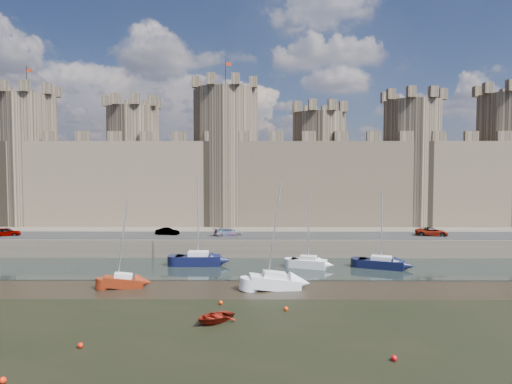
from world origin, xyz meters
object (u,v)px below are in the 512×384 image
(car_2, at_px, (228,232))
(car_3, at_px, (432,232))
(car_0, at_px, (6,232))
(car_1, at_px, (167,232))
(sailboat_4, at_px, (124,281))
(sailboat_2, at_px, (308,262))
(sailboat_5, at_px, (275,281))
(sailboat_3, at_px, (381,263))
(sailboat_1, at_px, (198,259))

(car_2, bearing_deg, car_3, -109.54)
(car_0, height_order, car_3, car_0)
(car_1, height_order, sailboat_4, sailboat_4)
(sailboat_2, bearing_deg, car_3, 46.01)
(sailboat_2, bearing_deg, sailboat_5, -96.26)
(car_3, height_order, sailboat_3, sailboat_3)
(sailboat_4, xyz_separation_m, sailboat_5, (15.32, -0.50, 0.09))
(car_0, distance_m, sailboat_5, 41.59)
(car_3, distance_m, sailboat_5, 29.86)
(sailboat_4, height_order, sailboat_5, sailboat_5)
(sailboat_4, bearing_deg, sailboat_3, 6.40)
(car_0, distance_m, car_1, 22.52)
(sailboat_2, bearing_deg, sailboat_4, -136.87)
(car_3, distance_m, sailboat_2, 20.94)
(car_2, height_order, sailboat_4, sailboat_4)
(car_2, xyz_separation_m, sailboat_3, (19.08, -9.70, -2.35))
(car_1, bearing_deg, sailboat_3, -101.73)
(sailboat_3, relative_size, sailboat_5, 0.84)
(car_0, relative_size, sailboat_2, 0.39)
(sailboat_2, relative_size, sailboat_4, 1.00)
(car_1, relative_size, sailboat_5, 0.30)
(car_1, height_order, sailboat_1, sailboat_1)
(sailboat_4, bearing_deg, car_2, 52.26)
(sailboat_2, relative_size, sailboat_3, 1.00)
(car_0, bearing_deg, sailboat_5, -132.75)
(car_2, relative_size, car_3, 0.91)
(sailboat_4, distance_m, sailboat_5, 15.33)
(sailboat_1, distance_m, sailboat_4, 12.05)
(car_2, bearing_deg, sailboat_2, -152.38)
(car_1, height_order, sailboat_2, sailboat_2)
(sailboat_3, bearing_deg, car_2, 174.72)
(sailboat_5, bearing_deg, car_2, 99.13)
(sailboat_2, height_order, sailboat_4, sailboat_2)
(car_1, distance_m, car_3, 37.55)
(sailboat_3, bearing_deg, car_3, 66.65)
(car_0, height_order, sailboat_4, sailboat_4)
(car_0, height_order, car_2, car_0)
(sailboat_4, bearing_deg, car_0, 129.64)
(sailboat_3, bearing_deg, car_0, -168.65)
(car_0, distance_m, sailboat_1, 29.22)
(car_0, bearing_deg, sailboat_2, -118.54)
(sailboat_1, xyz_separation_m, sailboat_3, (22.24, -1.46, -0.12))
(car_1, height_order, car_2, car_2)
(car_0, distance_m, sailboat_2, 42.60)
(car_0, relative_size, sailboat_1, 0.33)
(sailboat_1, bearing_deg, car_2, 68.14)
(sailboat_2, xyz_separation_m, sailboat_3, (8.77, -0.13, -0.03))
(car_2, distance_m, car_3, 28.79)
(car_1, relative_size, sailboat_1, 0.30)
(sailboat_3, height_order, sailboat_4, sailboat_3)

